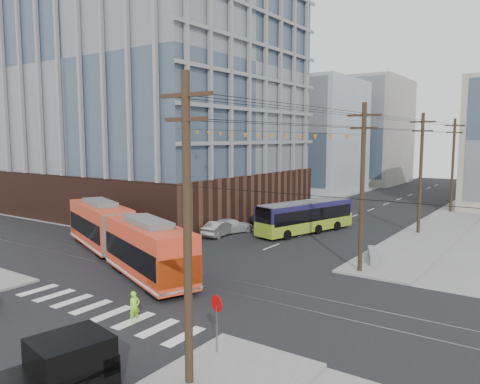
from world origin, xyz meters
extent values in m
plane|color=slate|center=(0.00, 0.00, 0.00)|extent=(160.00, 160.00, 0.00)
cube|color=#381E16|center=(-22.00, 23.00, 14.30)|extent=(30.00, 25.00, 28.60)
cube|color=#8C99A5|center=(-17.00, 52.00, 9.00)|extent=(18.00, 16.00, 18.00)
cube|color=gray|center=(-14.00, 72.00, 10.00)|extent=(16.00, 18.00, 20.00)
cylinder|color=black|center=(8.50, -6.00, 5.50)|extent=(0.30, 0.30, 11.00)
cylinder|color=black|center=(8.50, 56.00, 5.50)|extent=(0.30, 0.30, 11.00)
imported|color=#B5B5B6|center=(-6.02, 15.10, 0.69)|extent=(1.76, 4.27, 1.38)
imported|color=#B7B7B7|center=(-5.98, 16.70, 0.67)|extent=(3.22, 4.95, 1.33)
imported|color=#3C3D47|center=(-5.10, 22.82, 0.65)|extent=(3.58, 5.16, 1.31)
imported|color=#9FFE2A|center=(2.56, -3.08, 0.75)|extent=(0.47, 0.61, 1.51)
cube|color=gray|center=(8.30, 14.22, 0.38)|extent=(2.20, 3.82, 0.75)
camera|label=1|loc=(18.92, -17.95, 8.79)|focal=35.00mm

